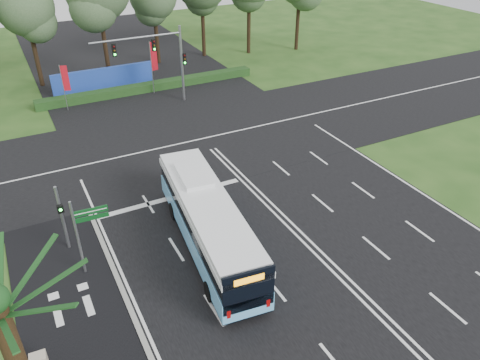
{
  "coord_description": "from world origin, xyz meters",
  "views": [
    {
      "loc": [
        -12.72,
        -19.46,
        16.78
      ],
      "look_at": [
        -1.58,
        2.0,
        2.05
      ],
      "focal_mm": 35.0,
      "sensor_mm": 36.0,
      "label": 1
    }
  ],
  "objects": [
    {
      "name": "road_main",
      "position": [
        0.0,
        0.0,
        0.02
      ],
      "size": [
        20.0,
        120.0,
        0.04
      ],
      "primitive_type": "cube",
      "color": "black",
      "rests_on": "ground"
    },
    {
      "name": "ground",
      "position": [
        0.0,
        0.0,
        0.0
      ],
      "size": [
        120.0,
        120.0,
        0.0
      ],
      "primitive_type": "plane",
      "color": "#234617",
      "rests_on": "ground"
    },
    {
      "name": "palm_tree",
      "position": [
        -14.5,
        -8.0,
        6.44
      ],
      "size": [
        3.2,
        3.2,
        7.65
      ],
      "color": "#382614",
      "rests_on": "ground"
    },
    {
      "name": "road_cross",
      "position": [
        0.0,
        12.0,
        0.03
      ],
      "size": [
        120.0,
        14.0,
        0.05
      ],
      "primitive_type": "cube",
      "color": "black",
      "rests_on": "ground"
    },
    {
      "name": "traffic_light_gantry",
      "position": [
        0.21,
        20.5,
        4.66
      ],
      "size": [
        8.41,
        0.28,
        7.0
      ],
      "color": "gray",
      "rests_on": "ground"
    },
    {
      "name": "city_bus",
      "position": [
        -4.89,
        -0.62,
        1.73
      ],
      "size": [
        3.85,
        12.17,
        3.43
      ],
      "rotation": [
        0.0,
        0.0,
        -0.11
      ],
      "color": "#67B9F0",
      "rests_on": "ground"
    },
    {
      "name": "banner_flag_left",
      "position": [
        -8.12,
        23.0,
        2.79
      ],
      "size": [
        0.62,
        0.18,
        4.25
      ],
      "rotation": [
        0.0,
        0.0,
        -0.22
      ],
      "color": "gray",
      "rests_on": "ground"
    },
    {
      "name": "kerb_strip",
      "position": [
        -10.1,
        -3.0,
        0.06
      ],
      "size": [
        0.25,
        18.0,
        0.12
      ],
      "primitive_type": "cube",
      "color": "gray",
      "rests_on": "ground"
    },
    {
      "name": "bike_path",
      "position": [
        -12.5,
        -3.0,
        0.03
      ],
      "size": [
        5.0,
        18.0,
        0.06
      ],
      "primitive_type": "cube",
      "color": "black",
      "rests_on": "ground"
    },
    {
      "name": "banner_flag_mid",
      "position": [
        0.27,
        23.63,
        3.34
      ],
      "size": [
        0.74,
        0.27,
        5.16
      ],
      "rotation": [
        0.0,
        0.0,
        0.3
      ],
      "color": "gray",
      "rests_on": "ground"
    },
    {
      "name": "blue_hoarding",
      "position": [
        -4.0,
        27.0,
        1.1
      ],
      "size": [
        10.0,
        0.3,
        2.2
      ],
      "primitive_type": "cube",
      "color": "#1F41AA",
      "rests_on": "ground"
    },
    {
      "name": "pedestrian_signal",
      "position": [
        -11.82,
        2.86,
        2.2
      ],
      "size": [
        0.33,
        0.44,
        4.02
      ],
      "rotation": [
        0.0,
        0.0,
        0.03
      ],
      "color": "gray",
      "rests_on": "ground"
    },
    {
      "name": "hedge",
      "position": [
        0.0,
        24.5,
        0.4
      ],
      "size": [
        22.0,
        1.2,
        0.8
      ],
      "primitive_type": "cube",
      "color": "#163513",
      "rests_on": "ground"
    },
    {
      "name": "street_sign",
      "position": [
        -11.08,
        0.45,
        2.76
      ],
      "size": [
        1.73,
        0.22,
        4.43
      ],
      "rotation": [
        0.0,
        0.0,
        -0.07
      ],
      "color": "gray",
      "rests_on": "ground"
    }
  ]
}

